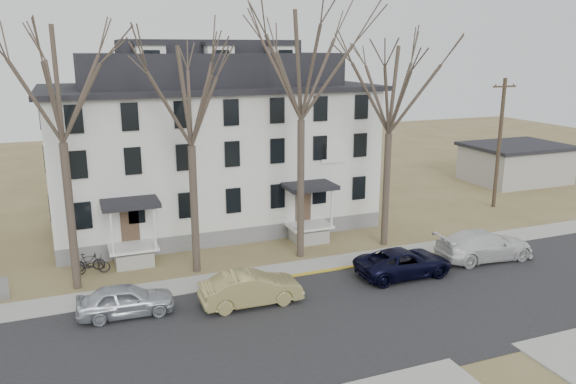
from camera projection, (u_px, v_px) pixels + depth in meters
name	position (u px, v px, depth m)	size (l,w,h in m)	color
ground	(370.00, 339.00, 22.93)	(120.00, 120.00, 0.00)	olive
main_road	(348.00, 318.00, 24.73)	(120.00, 10.00, 0.04)	#27272A
far_sidewalk	(296.00, 270.00, 30.14)	(120.00, 2.00, 0.08)	#A09F97
yellow_curb	(386.00, 263.00, 31.11)	(14.00, 0.25, 0.06)	gold
boarding_house	(211.00, 144.00, 37.06)	(20.80, 12.36, 12.05)	slate
distant_building	(515.00, 163.00, 49.78)	(8.50, 6.50, 3.35)	#A09F97
tree_far_left	(56.00, 76.00, 25.27)	(8.40, 8.40, 13.72)	#473B31
tree_mid_left	(189.00, 89.00, 27.59)	(7.80, 7.80, 12.74)	#473B31
tree_center	(301.00, 57.00, 29.36)	(9.00, 9.00, 14.70)	#473B31
tree_mid_right	(391.00, 84.00, 31.69)	(7.80, 7.80, 12.74)	#473B31
utility_pole_far	(499.00, 142.00, 40.91)	(2.00, 0.28, 9.50)	#3D3023
car_silver	(126.00, 301.00, 24.78)	(1.69, 4.21, 1.43)	#B7BEC7
car_tan	(251.00, 289.00, 25.84)	(1.64, 4.70, 1.55)	tan
car_navy	(404.00, 263.00, 29.13)	(2.36, 5.13, 1.42)	black
car_white	(484.00, 246.00, 31.39)	(2.29, 5.64, 1.64)	silver
bicycle_left	(92.00, 266.00, 29.39)	(0.64, 1.85, 0.97)	black
bicycle_right	(89.00, 263.00, 29.72)	(0.47, 1.66, 1.00)	black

